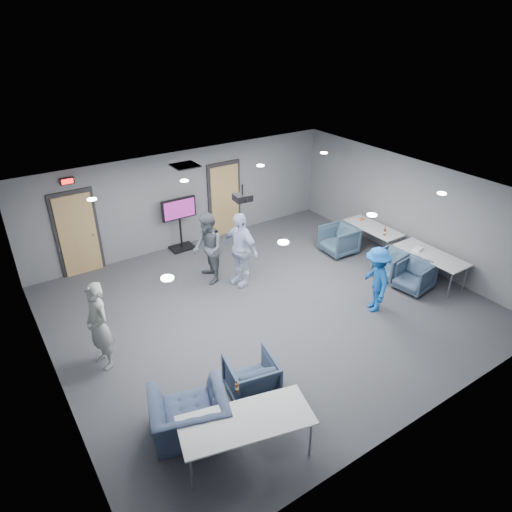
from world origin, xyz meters
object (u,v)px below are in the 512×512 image
table_front_left (246,422)px  bottle_front (237,388)px  chair_right_a (339,240)px  person_b (208,249)px  person_d (376,280)px  person_a (99,326)px  chair_front_b (189,416)px  chair_right_b (392,265)px  chair_right_c (413,275)px  table_right_b (431,256)px  bottle_right (385,232)px  person_c (240,249)px  tv_stand (180,221)px  projector (243,197)px  table_right_a (373,229)px  chair_front_a (251,377)px

table_front_left → bottle_front: 0.59m
chair_right_a → bottle_front: size_ratio=3.81×
person_b → person_d: (2.46, -3.13, -0.13)m
person_a → chair_front_b: (0.61, -2.38, -0.50)m
chair_front_b → table_front_left: 1.02m
chair_right_b → chair_right_c: (0.00, -0.67, 0.02)m
chair_right_b → bottle_front: (-5.67, -1.85, 0.46)m
chair_right_a → table_right_b: 2.49m
bottle_front → bottle_right: (6.17, 2.63, 0.01)m
chair_front_b → bottle_right: size_ratio=4.77×
person_c → tv_stand: person_c is taller
person_c → bottle_right: person_c is taller
projector → person_a: bearing=-163.2°
chair_right_a → chair_right_c: chair_right_a is taller
chair_right_b → bottle_front: size_ratio=3.40×
table_right_b → projector: (-4.09, 2.08, 1.72)m
person_b → tv_stand: 1.96m
table_front_left → bottle_front: size_ratio=9.24×
projector → chair_front_b: bearing=-128.0°
person_d → table_front_left: bearing=-42.4°
person_b → chair_right_a: (3.69, -0.67, -0.50)m
tv_stand → projector: bearing=-84.8°
chair_front_b → table_front_left: (0.53, -0.81, 0.31)m
person_b → table_right_a: bearing=87.7°
table_right_a → bottle_front: (-6.32, -3.15, 0.13)m
person_b → chair_front_a: (-1.23, -3.79, -0.51)m
chair_right_b → chair_right_a: bearing=178.9°
person_c → table_front_left: (-2.56, -4.27, -0.24)m
person_a → table_front_left: size_ratio=0.84×
chair_right_b → table_front_left: table_front_left is taller
person_a → table_right_a: person_a is taller
person_c → table_right_a: bearing=67.6°
chair_right_b → table_front_left: 6.33m
person_d → bottle_right: (1.92, 1.51, 0.06)m
chair_right_c → table_right_a: chair_right_c is taller
chair_front_a → projector: size_ratio=2.11×
chair_right_c → table_right_b: 0.72m
table_right_a → chair_right_c: bearing=161.7°
person_d → table_right_b: (2.07, 0.13, -0.08)m
chair_right_a → chair_front_b: chair_right_a is taller
person_a → chair_right_a: bearing=86.3°
table_right_b → tv_stand: tv_stand is taller
bottle_front → projector: size_ratio=0.57×
person_a → chair_right_c: bearing=66.7°
table_front_left → person_c: bearing=73.4°
chair_front_b → tv_stand: bearing=-96.8°
person_c → bottle_front: size_ratio=8.22×
tv_stand → table_right_b: bearing=-48.7°
table_right_a → tv_stand: size_ratio=1.11×
table_right_a → chair_right_b: bearing=153.4°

